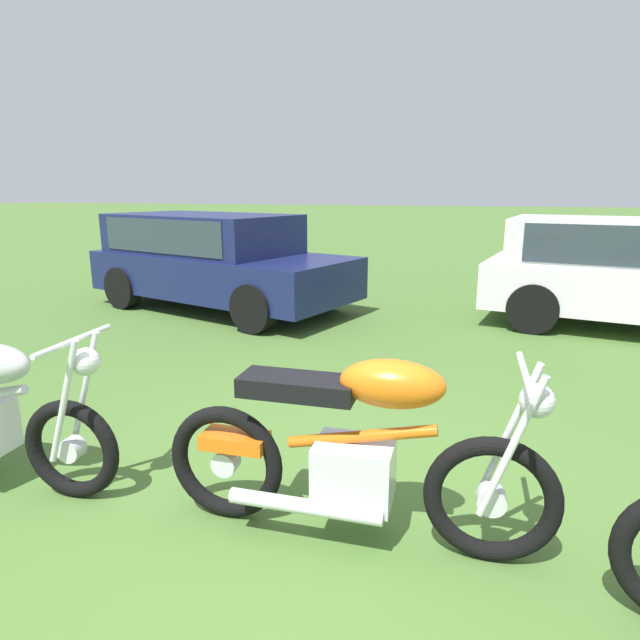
% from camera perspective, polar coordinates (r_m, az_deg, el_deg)
% --- Properties ---
extents(ground_plane, '(120.00, 120.00, 0.00)m').
position_cam_1_polar(ground_plane, '(3.02, 0.46, -22.86)').
color(ground_plane, '#476B2D').
extents(motorcycle_orange, '(2.06, 0.64, 1.02)m').
position_cam_1_polar(motorcycle_orange, '(2.83, 3.75, -13.74)').
color(motorcycle_orange, black).
rests_on(motorcycle_orange, ground).
extents(car_navy, '(4.39, 2.89, 1.43)m').
position_cam_1_polar(car_navy, '(8.44, -11.33, 6.87)').
color(car_navy, '#161E4C').
rests_on(car_navy, ground).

